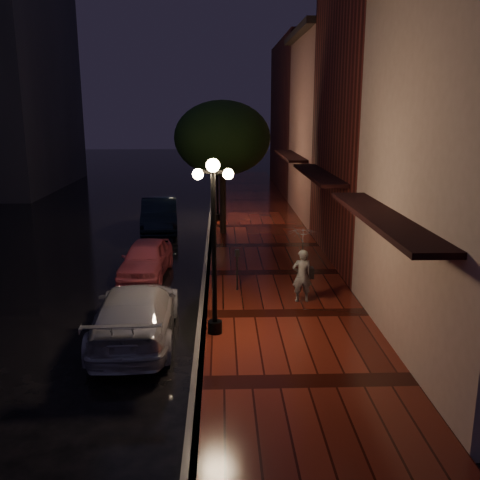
% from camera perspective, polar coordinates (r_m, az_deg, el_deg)
% --- Properties ---
extents(ground, '(120.00, 120.00, 0.00)m').
position_cam_1_polar(ground, '(18.26, -3.62, -3.97)').
color(ground, black).
rests_on(ground, ground).
extents(sidewalk, '(4.50, 60.00, 0.15)m').
position_cam_1_polar(sidewalk, '(18.30, 3.45, -3.67)').
color(sidewalk, '#40120B').
rests_on(sidewalk, ground).
extents(curb, '(0.25, 60.00, 0.15)m').
position_cam_1_polar(curb, '(18.23, -3.62, -3.75)').
color(curb, '#595451').
rests_on(curb, ground).
extents(storefront_mid, '(5.00, 8.00, 11.00)m').
position_cam_1_polar(storefront_mid, '(20.43, 16.87, 13.05)').
color(storefront_mid, '#511914').
rests_on(storefront_mid, ground).
extents(storefront_far, '(5.00, 8.00, 9.00)m').
position_cam_1_polar(storefront_far, '(28.15, 11.48, 11.37)').
color(storefront_far, '#8C5951').
rests_on(storefront_far, ground).
extents(storefront_extra, '(5.00, 12.00, 10.00)m').
position_cam_1_polar(storefront_extra, '(37.94, 7.99, 12.82)').
color(storefront_extra, '#511914').
rests_on(storefront_extra, ground).
extents(streetlamp_near, '(0.96, 0.36, 4.31)m').
position_cam_1_polar(streetlamp_near, '(12.73, -2.81, 0.32)').
color(streetlamp_near, black).
rests_on(streetlamp_near, sidewalk).
extents(streetlamp_far, '(0.96, 0.36, 4.31)m').
position_cam_1_polar(streetlamp_far, '(26.55, -2.43, 7.38)').
color(streetlamp_far, black).
rests_on(streetlamp_far, sidewalk).
extents(street_tree, '(4.16, 4.16, 5.80)m').
position_cam_1_polar(street_tree, '(23.41, -1.87, 10.56)').
color(street_tree, black).
rests_on(street_tree, sidewalk).
extents(pink_car, '(1.70, 3.72, 1.24)m').
position_cam_1_polar(pink_car, '(18.49, -9.98, -1.92)').
color(pink_car, '#DE5B6D').
rests_on(pink_car, ground).
extents(navy_car, '(2.04, 4.75, 1.52)m').
position_cam_1_polar(navy_car, '(25.28, -8.58, 2.69)').
color(navy_car, black).
rests_on(navy_car, ground).
extents(silver_car, '(2.12, 4.86, 1.39)m').
position_cam_1_polar(silver_car, '(13.46, -11.07, -7.67)').
color(silver_car, '#B3B2BA').
rests_on(silver_car, ground).
extents(woman_with_umbrella, '(0.90, 0.91, 2.16)m').
position_cam_1_polar(woman_with_umbrella, '(15.25, 6.70, -1.45)').
color(woman_with_umbrella, silver).
rests_on(woman_with_umbrella, sidewalk).
extents(parking_meter, '(0.14, 0.12, 1.29)m').
position_cam_1_polar(parking_meter, '(16.27, -0.31, -2.75)').
color(parking_meter, black).
rests_on(parking_meter, sidewalk).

